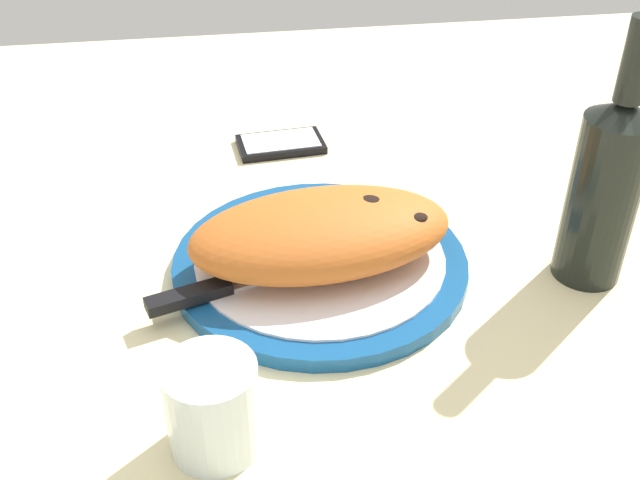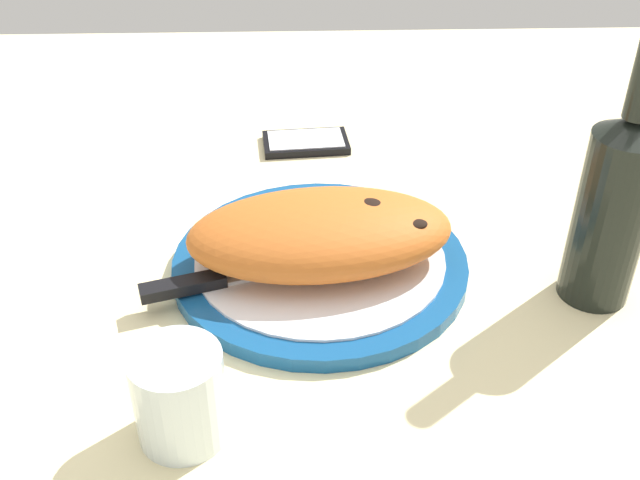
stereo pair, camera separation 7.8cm
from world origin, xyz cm
name	(u,v)px [view 2 (the right image)]	position (x,y,z in cm)	size (l,w,h in cm)	color
ground_plane	(320,281)	(0.00, 0.00, -1.50)	(150.00, 150.00, 3.00)	beige
plate	(320,263)	(0.00, 0.00, 0.90)	(31.17, 31.17, 1.87)	navy
calzone	(323,233)	(-0.33, 0.78, 5.28)	(28.48, 17.14, 6.79)	#C16023
fork	(295,218)	(2.55, -6.99, 2.07)	(17.36, 3.47, 0.40)	silver
knife	(217,280)	(10.42, 4.44, 2.35)	(22.01, 8.39, 1.20)	silver
smartphone	(306,142)	(1.02, -28.44, 0.56)	(12.11, 7.76, 1.16)	black
water_glass	(180,400)	(11.89, 21.85, 3.67)	(7.45, 7.45, 8.39)	silver
wine_bottle	(614,205)	(-27.67, 4.80, 10.58)	(6.98, 6.98, 27.52)	black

